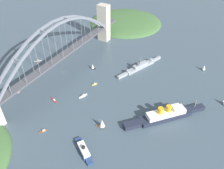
# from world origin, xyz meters

# --- Properties ---
(ground_plane) EXTENTS (1400.00, 1400.00, 0.00)m
(ground_plane) POSITION_xyz_m (0.00, 0.00, 0.00)
(ground_plane) COLOR #3D4C56
(harbor_arch_bridge) EXTENTS (285.62, 17.61, 73.91)m
(harbor_arch_bridge) POSITION_xyz_m (-0.00, 0.00, 30.97)
(harbor_arch_bridge) COLOR #BCB29E
(harbor_arch_bridge) RESTS_ON ground
(headland_west_shore) EXTENTS (140.59, 139.70, 21.39)m
(headland_west_shore) POSITION_xyz_m (-195.45, -2.23, 0.00)
(headland_west_shore) COLOR #3D6033
(headland_west_shore) RESTS_ON ground
(ocean_liner) EXTENTS (77.30, 70.84, 17.41)m
(ocean_liner) POSITION_xyz_m (14.58, 153.99, 5.02)
(ocean_liner) COLOR #1E2333
(ocean_liner) RESTS_ON ground
(naval_cruiser) EXTENTS (79.13, 34.17, 17.20)m
(naval_cruiser) POSITION_xyz_m (-61.24, 89.83, 2.97)
(naval_cruiser) COLOR gray
(naval_cruiser) RESTS_ON ground
(harbor_ferry_steamer) EXTENTS (23.17, 30.90, 7.98)m
(harbor_ferry_steamer) POSITION_xyz_m (94.35, 101.42, 2.44)
(harbor_ferry_steamer) COLOR navy
(harbor_ferry_steamer) RESTS_ON ground
(seaplane_taxiing_near_bridge) EXTENTS (9.38, 9.07, 5.16)m
(seaplane_taxiing_near_bridge) POSITION_xyz_m (-0.47, -46.61, 2.29)
(seaplane_taxiing_near_bridge) COLOR #B7B7B2
(seaplane_taxiing_near_bridge) RESTS_ON ground
(seaplane_second_in_formation) EXTENTS (7.71, 10.34, 5.13)m
(seaplane_second_in_formation) POSITION_xyz_m (62.55, -20.75, 2.24)
(seaplane_second_in_formation) COLOR #B7B7B2
(seaplane_second_in_formation) RESTS_ON ground
(small_boat_0) EXTENTS (7.00, 4.64, 2.26)m
(small_boat_0) POSITION_xyz_m (2.62, 54.35, 0.85)
(small_boat_0) COLOR gold
(small_boat_0) RESTS_ON ground
(small_boat_1) EXTENTS (8.91, 6.42, 1.97)m
(small_boat_1) POSITION_xyz_m (94.59, 50.73, 0.69)
(small_boat_1) COLOR brown
(small_boat_1) RESTS_ON ground
(small_boat_2) EXTENTS (11.68, 5.26, 2.32)m
(small_boat_2) POSITION_xyz_m (29.03, 54.77, 0.84)
(small_boat_2) COLOR silver
(small_boat_2) RESTS_ON ground
(small_boat_3) EXTENTS (7.68, 6.28, 9.27)m
(small_boat_3) POSITION_xyz_m (-101.00, 170.33, 4.32)
(small_boat_3) COLOR #2D6B3D
(small_boat_3) RESTS_ON ground
(small_boat_4) EXTENTS (4.77, 7.20, 8.27)m
(small_boat_4) POSITION_xyz_m (-27.05, 32.11, 3.83)
(small_boat_4) COLOR black
(small_boat_4) RESTS_ON ground
(small_boat_7) EXTENTS (7.24, 10.34, 12.26)m
(small_boat_7) POSITION_xyz_m (59.60, 100.69, 5.73)
(small_boat_7) COLOR brown
(small_boat_7) RESTS_ON ground
(small_boat_9) EXTENTS (5.44, 10.62, 1.91)m
(small_boat_9) POSITION_xyz_m (52.37, 28.68, 0.69)
(small_boat_9) COLOR #B2231E
(small_boat_9) RESTS_ON ground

